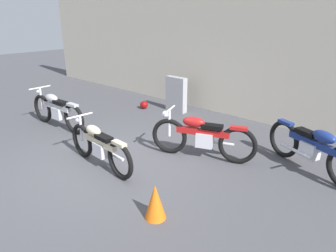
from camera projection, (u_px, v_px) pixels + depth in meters
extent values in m
plane|color=#47474C|center=(106.00, 164.00, 6.30)|extent=(40.00, 40.00, 0.00)
cube|color=beige|center=(232.00, 54.00, 8.90)|extent=(18.00, 0.30, 3.54)
cube|color=#9E9EA3|center=(176.00, 94.00, 9.51)|extent=(0.71, 0.21, 1.06)
sphere|color=maroon|center=(144.00, 105.00, 9.89)|extent=(0.25, 0.25, 0.25)
cone|color=orange|center=(155.00, 202.00, 4.55)|extent=(0.32, 0.32, 0.55)
torus|color=black|center=(43.00, 108.00, 8.59)|extent=(0.78, 0.14, 0.78)
torus|color=black|center=(74.00, 119.00, 7.74)|extent=(0.78, 0.14, 0.78)
cube|color=silver|center=(59.00, 113.00, 8.13)|extent=(0.35, 0.23, 0.30)
cube|color=#ADADB2|center=(57.00, 106.00, 8.10)|extent=(1.10, 0.17, 0.13)
ellipsoid|color=#ADADB2|center=(52.00, 98.00, 8.15)|extent=(0.48, 0.24, 0.21)
cube|color=black|center=(60.00, 103.00, 7.94)|extent=(0.44, 0.22, 0.09)
cube|color=#ADADB2|center=(72.00, 105.00, 7.62)|extent=(0.35, 0.15, 0.06)
cylinder|color=silver|center=(41.00, 98.00, 8.49)|extent=(0.06, 0.06, 0.59)
cylinder|color=silver|center=(40.00, 88.00, 8.39)|extent=(0.08, 0.62, 0.04)
sphere|color=silver|center=(39.00, 91.00, 8.48)|extent=(0.15, 0.15, 0.15)
cylinder|color=silver|center=(68.00, 116.00, 8.12)|extent=(0.75, 0.11, 0.06)
torus|color=black|center=(284.00, 139.00, 6.50)|extent=(0.76, 0.39, 0.78)
cube|color=silver|center=(310.00, 150.00, 5.92)|extent=(0.40, 0.33, 0.30)
cube|color=navy|center=(313.00, 143.00, 5.82)|extent=(1.06, 0.53, 0.13)
ellipsoid|color=navy|center=(324.00, 137.00, 5.59)|extent=(0.52, 0.38, 0.21)
cube|color=black|center=(306.00, 132.00, 5.93)|extent=(0.47, 0.35, 0.09)
cube|color=navy|center=(286.00, 123.00, 6.38)|extent=(0.37, 0.25, 0.06)
cylinder|color=silver|center=(295.00, 151.00, 6.08)|extent=(0.72, 0.35, 0.06)
torus|color=black|center=(169.00, 136.00, 6.66)|extent=(0.76, 0.38, 0.78)
torus|color=black|center=(238.00, 145.00, 6.19)|extent=(0.76, 0.38, 0.78)
cube|color=silver|center=(205.00, 140.00, 6.40)|extent=(0.40, 0.33, 0.30)
cube|color=#B21919|center=(203.00, 132.00, 6.36)|extent=(1.06, 0.51, 0.13)
ellipsoid|color=#B21919|center=(194.00, 122.00, 6.36)|extent=(0.52, 0.37, 0.21)
cube|color=black|center=(212.00, 127.00, 6.25)|extent=(0.47, 0.34, 0.09)
cube|color=#B21919|center=(239.00, 128.00, 6.07)|extent=(0.37, 0.25, 0.06)
cylinder|color=silver|center=(169.00, 123.00, 6.56)|extent=(0.06, 0.06, 0.59)
cylinder|color=silver|center=(169.00, 110.00, 6.46)|extent=(0.27, 0.59, 0.04)
sphere|color=silver|center=(166.00, 114.00, 6.52)|extent=(0.15, 0.15, 0.15)
cylinder|color=silver|center=(216.00, 142.00, 6.47)|extent=(0.72, 0.34, 0.06)
torus|color=black|center=(82.00, 140.00, 6.51)|extent=(0.72, 0.13, 0.72)
torus|color=black|center=(120.00, 161.00, 5.62)|extent=(0.72, 0.13, 0.72)
cube|color=silver|center=(101.00, 150.00, 6.02)|extent=(0.33, 0.22, 0.28)
cube|color=beige|center=(99.00, 141.00, 6.00)|extent=(1.02, 0.16, 0.12)
ellipsoid|color=beige|center=(93.00, 130.00, 6.06)|extent=(0.44, 0.22, 0.20)
cube|color=black|center=(104.00, 138.00, 5.84)|extent=(0.40, 0.20, 0.08)
cube|color=beige|center=(119.00, 144.00, 5.50)|extent=(0.32, 0.14, 0.06)
cylinder|color=silver|center=(81.00, 128.00, 6.42)|extent=(0.06, 0.06, 0.54)
cylinder|color=silver|center=(80.00, 116.00, 6.33)|extent=(0.07, 0.57, 0.04)
sphere|color=silver|center=(78.00, 119.00, 6.41)|extent=(0.14, 0.14, 0.14)
cylinder|color=silver|center=(112.00, 154.00, 5.99)|extent=(0.69, 0.10, 0.06)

